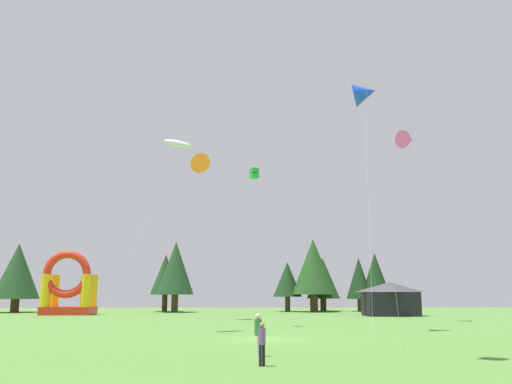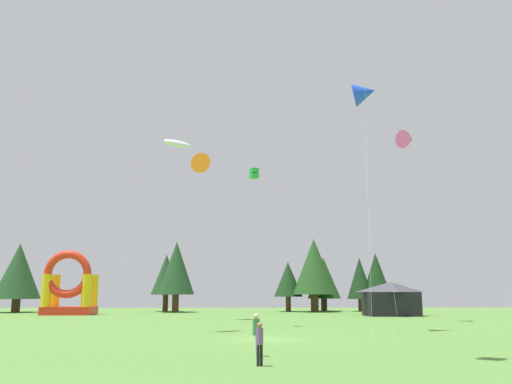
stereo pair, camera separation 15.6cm
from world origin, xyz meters
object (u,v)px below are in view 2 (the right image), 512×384
object	(u,v)px
kite_blue_delta	(364,93)
inflatable_orange_dome	(69,290)
kite_white_parafoil	(178,144)
kite_pink_delta	(408,139)
kite_orange_delta	(204,165)
person_midfield	(256,331)
festival_tent	(391,299)
kite_green_box	(254,174)
person_near_camera	(260,340)

from	to	relation	value
kite_blue_delta	inflatable_orange_dome	distance (m)	42.11
kite_white_parafoil	kite_blue_delta	world-z (taller)	kite_blue_delta
kite_pink_delta	kite_orange_delta	xyz separation A→B (m)	(-19.87, 3.70, -1.90)
kite_pink_delta	inflatable_orange_dome	size ratio (longest dim) A/B	2.46
person_midfield	inflatable_orange_dome	distance (m)	46.21
festival_tent	kite_green_box	bearing A→B (deg)	-131.10
kite_pink_delta	festival_tent	world-z (taller)	kite_pink_delta
kite_orange_delta	kite_green_box	distance (m)	12.21
kite_pink_delta	kite_green_box	bearing A→B (deg)	-154.85
kite_orange_delta	inflatable_orange_dome	bearing A→B (deg)	145.42
kite_blue_delta	festival_tent	world-z (taller)	kite_blue_delta
person_near_camera	person_midfield	xyz separation A→B (m)	(-0.02, 3.03, 0.12)
kite_orange_delta	person_midfield	bearing A→B (deg)	-82.00
kite_pink_delta	festival_tent	bearing A→B (deg)	86.07
kite_pink_delta	inflatable_orange_dome	bearing A→B (deg)	157.63
festival_tent	person_midfield	bearing A→B (deg)	-113.46
kite_blue_delta	person_midfield	bearing A→B (deg)	-120.64
person_near_camera	festival_tent	xyz separation A→B (m)	(16.35, 40.74, 0.92)
kite_orange_delta	inflatable_orange_dome	xyz separation A→B (m)	(-16.12, 11.11, -12.48)
kite_white_parafoil	kite_orange_delta	size ratio (longest dim) A/B	0.83
kite_orange_delta	person_midfield	distance (m)	33.76
person_near_camera	inflatable_orange_dome	world-z (taller)	inflatable_orange_dome
kite_green_box	person_midfield	distance (m)	22.45
kite_pink_delta	kite_orange_delta	bearing A→B (deg)	169.45
kite_blue_delta	kite_white_parafoil	bearing A→B (deg)	-179.01
inflatable_orange_dome	kite_orange_delta	bearing A→B (deg)	-34.58
kite_pink_delta	inflatable_orange_dome	world-z (taller)	kite_pink_delta
person_near_camera	kite_blue_delta	bearing A→B (deg)	29.42
kite_pink_delta	person_near_camera	bearing A→B (deg)	-117.73
kite_blue_delta	person_near_camera	world-z (taller)	kite_blue_delta
kite_pink_delta	festival_tent	xyz separation A→B (m)	(0.76, 11.09, -15.32)
kite_pink_delta	kite_green_box	distance (m)	17.43
person_midfield	kite_green_box	bearing A→B (deg)	11.80
festival_tent	kite_pink_delta	bearing A→B (deg)	-93.93
kite_pink_delta	kite_green_box	xyz separation A→B (m)	(-15.10, -7.09, -5.06)
kite_white_parafoil	inflatable_orange_dome	size ratio (longest dim) A/B	1.84
kite_pink_delta	kite_orange_delta	size ratio (longest dim) A/B	1.11
kite_green_box	person_near_camera	bearing A→B (deg)	-91.24
kite_white_parafoil	person_midfield	xyz separation A→B (m)	(5.14, -14.26, -12.07)
kite_white_parafoil	person_near_camera	distance (m)	21.77
kite_blue_delta	kite_green_box	xyz separation A→B (m)	(-8.08, 5.04, -5.13)
kite_green_box	inflatable_orange_dome	size ratio (longest dim) A/B	1.70
kite_green_box	person_midfield	world-z (taller)	kite_green_box
kite_white_parafoil	inflatable_orange_dome	xyz separation A→B (m)	(-15.24, 27.18, -10.33)
kite_blue_delta	kite_green_box	bearing A→B (deg)	148.03
person_midfield	person_near_camera	bearing A→B (deg)	-166.35
kite_white_parafoil	kite_blue_delta	bearing A→B (deg)	0.99
kite_pink_delta	person_midfield	world-z (taller)	kite_pink_delta
kite_pink_delta	kite_orange_delta	distance (m)	20.30
inflatable_orange_dome	person_midfield	bearing A→B (deg)	-63.81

